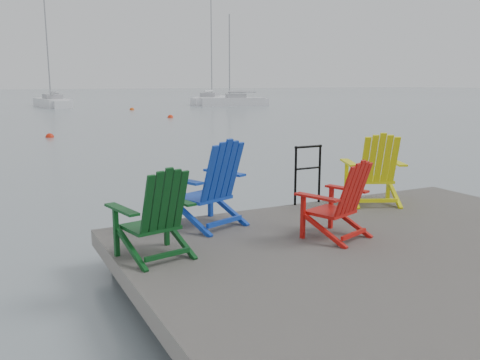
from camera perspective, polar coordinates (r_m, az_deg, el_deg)
name	(u,v)px	position (r m, az deg, el deg)	size (l,w,h in m)	color
ground	(412,295)	(6.11, 18.72, -12.15)	(400.00, 400.00, 0.00)	gray
dock	(414,266)	(5.99, 18.93, -9.08)	(6.00, 5.00, 1.40)	#2B2826
handrail	(308,169)	(7.79, 7.62, 1.25)	(0.48, 0.04, 0.90)	black
chair_green	(156,213)	(5.38, -9.43, -3.67)	(0.88, 0.83, 0.98)	#0B3E16
chair_blue	(210,183)	(6.48, -3.35, -0.39)	(1.07, 1.03, 1.12)	#1038AC
chair_red	(340,200)	(6.10, 11.12, -2.17)	(0.90, 0.86, 0.94)	#BA120D
chair_yellow	(375,169)	(7.96, 14.89, 1.23)	(1.06, 1.02, 1.09)	yellow
sailboat_near	(52,103)	(53.55, -20.35, 8.09)	(2.78, 8.23, 11.20)	silver
sailboat_mid	(211,101)	(57.68, -3.28, 8.89)	(7.39, 8.83, 12.61)	white
sailboat_far	(233,102)	(53.14, -0.79, 8.74)	(6.84, 3.19, 9.38)	silver
buoy_a	(50,137)	(23.55, -20.58, 4.50)	(0.36, 0.36, 0.36)	red
buoy_c	(170,118)	(35.00, -7.82, 6.96)	(0.40, 0.40, 0.40)	red
buoy_d	(132,110)	(45.46, -12.04, 7.70)	(0.41, 0.41, 0.41)	#D84C0C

